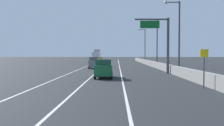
# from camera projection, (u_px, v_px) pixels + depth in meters

# --- Properties ---
(ground_plane) EXTENTS (320.00, 320.00, 0.00)m
(ground_plane) POSITION_uv_depth(u_px,v_px,m) (113.00, 64.00, 70.27)
(ground_plane) COLOR #26282B
(lane_stripe_left) EXTENTS (0.16, 130.00, 0.00)m
(lane_stripe_left) POSITION_uv_depth(u_px,v_px,m) (89.00, 65.00, 61.38)
(lane_stripe_left) COLOR silver
(lane_stripe_left) RESTS_ON ground_plane
(lane_stripe_center) EXTENTS (0.16, 130.00, 0.00)m
(lane_stripe_center) POSITION_uv_depth(u_px,v_px,m) (104.00, 65.00, 61.31)
(lane_stripe_center) COLOR silver
(lane_stripe_center) RESTS_ON ground_plane
(lane_stripe_right) EXTENTS (0.16, 130.00, 0.00)m
(lane_stripe_right) POSITION_uv_depth(u_px,v_px,m) (119.00, 65.00, 61.25)
(lane_stripe_right) COLOR silver
(lane_stripe_right) RESTS_ON ground_plane
(jersey_barrier_right) EXTENTS (0.60, 120.00, 1.10)m
(jersey_barrier_right) POSITION_uv_depth(u_px,v_px,m) (161.00, 66.00, 46.12)
(jersey_barrier_right) COLOR gray
(jersey_barrier_right) RESTS_ON ground_plane
(overhead_sign_gantry) EXTENTS (4.68, 0.36, 7.50)m
(overhead_sign_gantry) POSITION_uv_depth(u_px,v_px,m) (163.00, 38.00, 36.24)
(overhead_sign_gantry) COLOR #47474C
(overhead_sign_gantry) RESTS_ON ground_plane
(speed_advisory_sign) EXTENTS (0.60, 0.11, 3.00)m
(speed_advisory_sign) POSITION_uv_depth(u_px,v_px,m) (204.00, 66.00, 20.33)
(speed_advisory_sign) COLOR #4C4C51
(speed_advisory_sign) RESTS_ON ground_plane
(lamp_post_right_second) EXTENTS (2.14, 0.44, 9.80)m
(lamp_post_right_second) POSITION_uv_depth(u_px,v_px,m) (177.00, 32.00, 36.18)
(lamp_post_right_second) COLOR #4C4C51
(lamp_post_right_second) RESTS_ON ground_plane
(lamp_post_right_third) EXTENTS (2.14, 0.44, 9.80)m
(lamp_post_right_third) POSITION_uv_depth(u_px,v_px,m) (156.00, 40.00, 56.64)
(lamp_post_right_third) COLOR #4C4C51
(lamp_post_right_third) RESTS_ON ground_plane
(lamp_post_right_fourth) EXTENTS (2.14, 0.44, 9.80)m
(lamp_post_right_fourth) POSITION_uv_depth(u_px,v_px,m) (144.00, 43.00, 77.12)
(lamp_post_right_fourth) COLOR #4C4C51
(lamp_post_right_fourth) RESTS_ON ground_plane
(car_yellow_0) EXTENTS (1.95, 4.77, 1.89)m
(car_yellow_0) POSITION_uv_depth(u_px,v_px,m) (99.00, 61.00, 67.49)
(car_yellow_0) COLOR gold
(car_yellow_0) RESTS_ON ground_plane
(car_gray_1) EXTENTS (1.92, 4.83, 2.11)m
(car_gray_1) POSITION_uv_depth(u_px,v_px,m) (94.00, 63.00, 49.10)
(car_gray_1) COLOR slate
(car_gray_1) RESTS_ON ground_plane
(car_green_2) EXTENTS (1.96, 4.38, 2.06)m
(car_green_2) POSITION_uv_depth(u_px,v_px,m) (104.00, 69.00, 29.54)
(car_green_2) COLOR #196033
(car_green_2) RESTS_ON ground_plane
(box_truck) EXTENTS (2.64, 9.23, 4.37)m
(box_truck) POSITION_uv_depth(u_px,v_px,m) (97.00, 56.00, 99.62)
(box_truck) COLOR silver
(box_truck) RESTS_ON ground_plane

